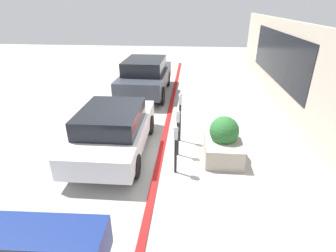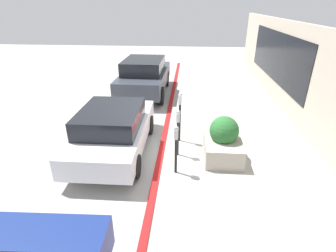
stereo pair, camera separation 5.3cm
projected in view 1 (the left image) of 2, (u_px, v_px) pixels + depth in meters
name	position (u px, v px, depth m)	size (l,w,h in m)	color
ground_plane	(164.00, 154.00, 7.50)	(40.00, 40.00, 0.00)	#ADAAA3
curb_strip	(161.00, 153.00, 7.50)	(24.50, 0.16, 0.04)	red
parking_meter_nearest	(176.00, 142.00, 6.34)	(0.16, 0.13, 1.30)	black
parking_meter_second	(178.00, 126.00, 7.10)	(0.15, 0.13, 1.36)	black
parking_meter_middle	(180.00, 110.00, 7.81)	(0.15, 0.12, 1.56)	black
planter_box	(223.00, 142.00, 7.19)	(1.50, 0.99, 1.21)	#B2A899
parked_car_middle	(113.00, 129.00, 7.35)	(3.91, 1.86, 1.37)	silver
parked_car_rear	(146.00, 76.00, 12.06)	(4.47, 1.99, 1.66)	#383D47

